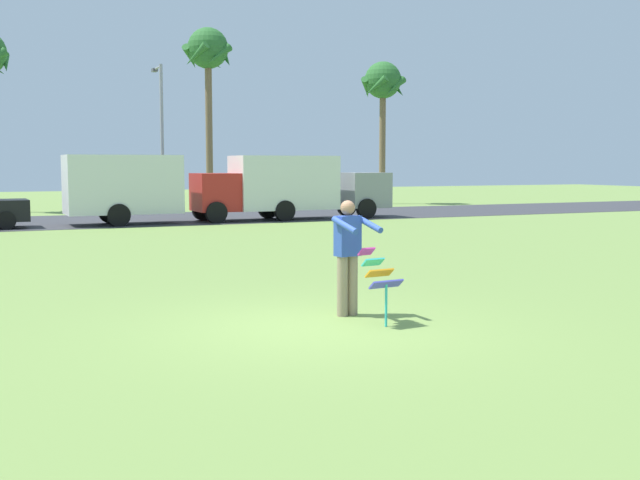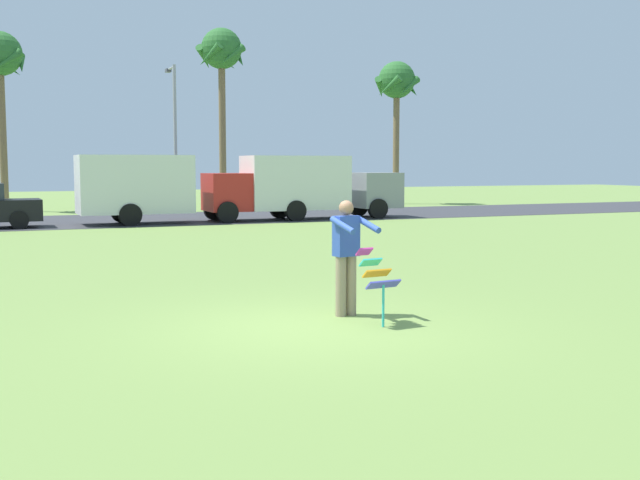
# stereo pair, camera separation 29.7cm
# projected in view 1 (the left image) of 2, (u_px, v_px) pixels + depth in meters

# --- Properties ---
(ground_plane) EXTENTS (120.00, 120.00, 0.00)m
(ground_plane) POSITION_uv_depth(u_px,v_px,m) (316.00, 327.00, 10.78)
(ground_plane) COLOR olive
(road_strip) EXTENTS (120.00, 8.00, 0.01)m
(road_strip) POSITION_uv_depth(u_px,v_px,m) (90.00, 221.00, 31.09)
(road_strip) COLOR #38383D
(road_strip) RESTS_ON ground
(person_kite_flyer) EXTENTS (0.61, 0.70, 1.73)m
(person_kite_flyer) POSITION_uv_depth(u_px,v_px,m) (348.00, 253.00, 11.51)
(person_kite_flyer) COLOR gray
(person_kite_flyer) RESTS_ON ground
(kite_held) EXTENTS (0.53, 0.67, 1.07)m
(kite_held) POSITION_uv_depth(u_px,v_px,m) (379.00, 275.00, 10.88)
(kite_held) COLOR #D83399
(kite_held) RESTS_ON ground
(parked_truck_red_cab) EXTENTS (6.72, 2.17, 2.62)m
(parked_truck_red_cab) POSITION_uv_depth(u_px,v_px,m) (145.00, 187.00, 29.49)
(parked_truck_red_cab) COLOR #B2231E
(parked_truck_red_cab) RESTS_ON ground
(parked_truck_grey_van) EXTENTS (6.72, 2.16, 2.62)m
(parked_truck_grey_van) POSITION_uv_depth(u_px,v_px,m) (302.00, 185.00, 32.16)
(parked_truck_grey_van) COLOR gray
(parked_truck_grey_van) RESTS_ON ground
(palm_tree_centre_far) EXTENTS (2.58, 2.71, 9.30)m
(palm_tree_centre_far) POSITION_uv_depth(u_px,v_px,m) (208.00, 57.00, 39.89)
(palm_tree_centre_far) COLOR brown
(palm_tree_centre_far) RESTS_ON ground
(palm_tree_far_left) EXTENTS (2.58, 2.71, 8.14)m
(palm_tree_far_left) POSITION_uv_depth(u_px,v_px,m) (383.00, 86.00, 44.31)
(palm_tree_far_left) COLOR brown
(palm_tree_far_left) RESTS_ON ground
(streetlight_pole) EXTENTS (0.24, 1.65, 7.00)m
(streetlight_pole) POSITION_uv_depth(u_px,v_px,m) (161.00, 128.00, 36.97)
(streetlight_pole) COLOR #9E9EA3
(streetlight_pole) RESTS_ON ground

